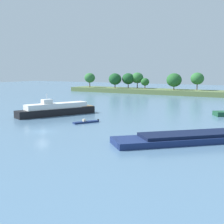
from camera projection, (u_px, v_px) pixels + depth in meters
name	position (u px, v px, depth m)	size (l,w,h in m)	color
ground_plane	(42.00, 132.00, 58.36)	(400.00, 400.00, 0.00)	slate
treeline_island	(150.00, 87.00, 152.76)	(90.67, 14.30, 10.14)	#566B3D
white_riverboat	(57.00, 110.00, 79.13)	(11.14, 20.33, 5.55)	black
fishing_skiff	(86.00, 122.00, 67.81)	(3.67, 5.77, 0.87)	navy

